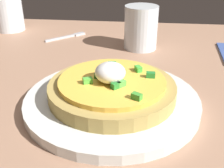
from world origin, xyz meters
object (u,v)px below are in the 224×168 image
object	(u,v)px
plate	(112,100)
pizza	(112,87)
cup_far	(8,14)
fork	(69,36)
cup_near	(141,28)

from	to	relation	value
plate	pizza	world-z (taller)	pizza
plate	cup_far	world-z (taller)	cup_far
pizza	fork	bearing A→B (deg)	114.88
plate	fork	distance (cm)	34.38
plate	fork	world-z (taller)	plate
plate	cup_near	bearing A→B (deg)	81.93
pizza	cup_near	bearing A→B (deg)	81.94
plate	cup_near	distance (cm)	25.89
cup_far	fork	distance (cm)	18.47
cup_near	pizza	bearing A→B (deg)	-98.06
cup_near	fork	xyz separation A→B (cm)	(-18.08, 5.82, -4.28)
pizza	cup_far	world-z (taller)	cup_far
pizza	cup_near	xyz separation A→B (cm)	(3.60, 25.40, 1.57)
pizza	cup_far	size ratio (longest dim) A/B	1.98
pizza	plate	bearing A→B (deg)	86.40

